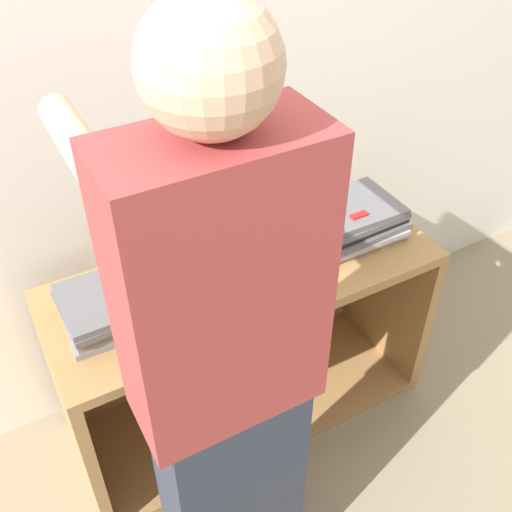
% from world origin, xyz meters
% --- Properties ---
extents(ground_plane, '(12.00, 12.00, 0.00)m').
position_xyz_m(ground_plane, '(0.00, 0.00, 0.00)').
color(ground_plane, gray).
extents(wall_back, '(8.00, 0.05, 2.40)m').
position_xyz_m(wall_back, '(0.00, 0.60, 1.20)').
color(wall_back, silver).
rests_on(wall_back, ground_plane).
extents(cart, '(1.27, 0.49, 0.68)m').
position_xyz_m(cart, '(0.00, 0.31, 0.34)').
color(cart, '#A87A47').
rests_on(cart, ground_plane).
extents(laptop_open, '(0.36, 0.35, 0.23)m').
position_xyz_m(laptop_open, '(0.00, 0.30, 0.73)').
color(laptop_open, gray).
rests_on(laptop_open, cart).
extents(laptop_stack_left, '(0.38, 0.25, 0.10)m').
position_xyz_m(laptop_stack_left, '(-0.38, 0.25, 0.73)').
color(laptop_stack_left, gray).
rests_on(laptop_stack_left, cart).
extents(laptop_stack_right, '(0.37, 0.26, 0.12)m').
position_xyz_m(laptop_stack_right, '(0.39, 0.25, 0.74)').
color(laptop_stack_right, '#B7B7BC').
rests_on(laptop_stack_right, cart).
extents(person, '(0.40, 0.53, 1.70)m').
position_xyz_m(person, '(-0.31, -0.25, 0.86)').
color(person, '#2D3342').
rests_on(person, ground_plane).
extents(inventory_tag, '(0.06, 0.02, 0.01)m').
position_xyz_m(inventory_tag, '(0.39, 0.19, 0.81)').
color(inventory_tag, red).
rests_on(inventory_tag, laptop_stack_right).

